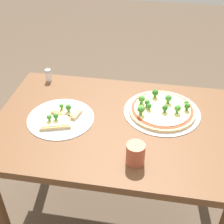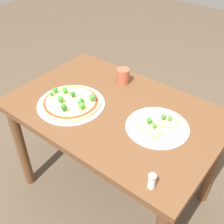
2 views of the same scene
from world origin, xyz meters
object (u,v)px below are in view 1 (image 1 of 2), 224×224
(dining_table, at_px, (115,139))
(condiment_shaker, at_px, (48,75))
(pizza_tray_whole, at_px, (162,110))
(drinking_cup, at_px, (135,154))
(pizza_tray_slice, at_px, (61,117))

(dining_table, xyz_separation_m, condiment_shaker, (-0.42, 0.30, 0.14))
(dining_table, height_order, pizza_tray_whole, pizza_tray_whole)
(drinking_cup, distance_m, condiment_shaker, 0.76)
(dining_table, height_order, drinking_cup, drinking_cup)
(drinking_cup, bearing_deg, pizza_tray_whole, 75.59)
(pizza_tray_slice, xyz_separation_m, condiment_shaker, (-0.17, 0.32, 0.02))
(pizza_tray_slice, bearing_deg, pizza_tray_whole, 16.24)
(pizza_tray_slice, xyz_separation_m, drinking_cup, (0.37, -0.21, 0.04))
(dining_table, xyz_separation_m, pizza_tray_whole, (0.20, 0.12, 0.12))
(dining_table, relative_size, drinking_cup, 12.32)
(drinking_cup, xyz_separation_m, condiment_shaker, (-0.54, 0.53, -0.01))
(dining_table, bearing_deg, condiment_shaker, 144.29)
(pizza_tray_whole, relative_size, drinking_cup, 4.00)
(dining_table, bearing_deg, drinking_cup, -63.42)
(drinking_cup, bearing_deg, condiment_shaker, 135.16)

